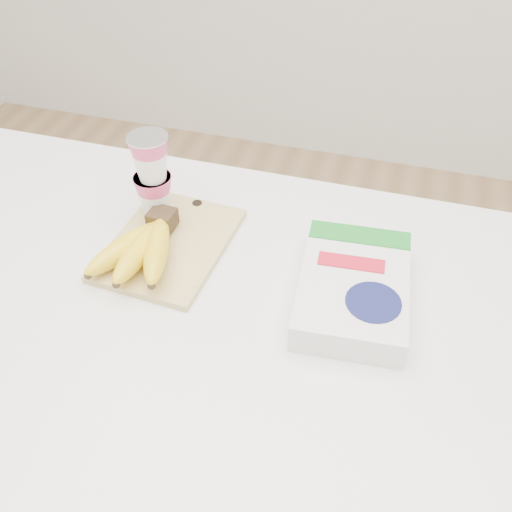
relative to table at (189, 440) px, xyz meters
The scene contains 6 objects.
room 0.88m from the table, ahead, with size 4.00×4.00×4.00m.
table is the anchor object (origin of this frame).
cutting_board 0.49m from the table, 110.90° to the left, with size 0.20×0.28×0.01m, color tan.
bananas 0.52m from the table, 135.89° to the left, with size 0.16×0.21×0.07m.
yogurt_stack 0.62m from the table, 117.23° to the left, with size 0.08×0.08×0.17m.
cereal_box 0.59m from the table, 16.04° to the left, with size 0.20×0.27×0.06m.
Camera 1 is at (0.33, -0.59, 1.65)m, focal length 40.00 mm.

